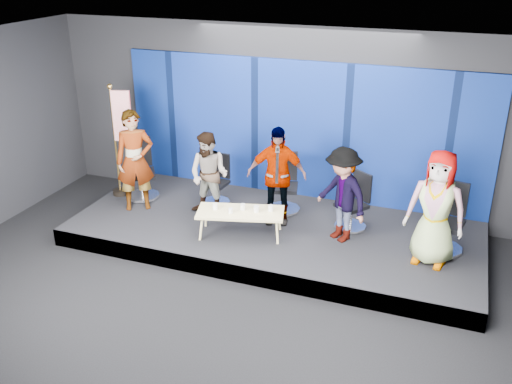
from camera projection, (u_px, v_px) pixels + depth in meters
ground at (216, 321)px, 7.91m from camera, size 10.00×10.00×0.00m
room_walls at (210, 156)px, 6.94m from camera, size 10.02×8.02×3.51m
riser at (274, 233)px, 10.00m from camera, size 7.00×3.00×0.30m
backdrop at (300, 130)px, 10.66m from camera, size 7.00×0.08×2.60m
chair_a at (141, 178)px, 10.92m from camera, size 0.89×0.89×1.15m
panelist_a at (135, 161)px, 10.23m from camera, size 0.81×0.75×1.85m
chair_b at (217, 187)px, 10.68m from camera, size 0.57×0.57×0.94m
panelist_b at (209, 175)px, 10.05m from camera, size 0.78×0.63×1.53m
chair_c at (284, 192)px, 10.38m from camera, size 0.73×0.73×1.07m
panelist_c at (277, 175)px, 9.74m from camera, size 1.09×0.66×1.74m
chair_d at (353, 210)px, 9.74m from camera, size 0.77×0.77×0.99m
panelist_d at (342, 195)px, 9.17m from camera, size 1.19×1.07×1.60m
chair_e at (446, 229)px, 9.02m from camera, size 0.73×0.73×1.11m
panelist_e at (436, 208)px, 8.45m from camera, size 0.97×0.73×1.80m
coffee_table at (240, 213)px, 9.45m from camera, size 1.54×0.96×0.44m
mug_a at (215, 206)px, 9.48m from camera, size 0.09×0.09×0.10m
mug_b at (231, 211)px, 9.35m from camera, size 0.07×0.07×0.09m
mug_c at (243, 207)px, 9.46m from camera, size 0.09×0.09×0.10m
mug_d at (256, 209)px, 9.39m from camera, size 0.09×0.09×0.11m
mug_e at (271, 208)px, 9.42m from camera, size 0.09×0.09×0.10m
flag_stand at (121, 138)px, 10.69m from camera, size 0.50×0.29×2.19m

